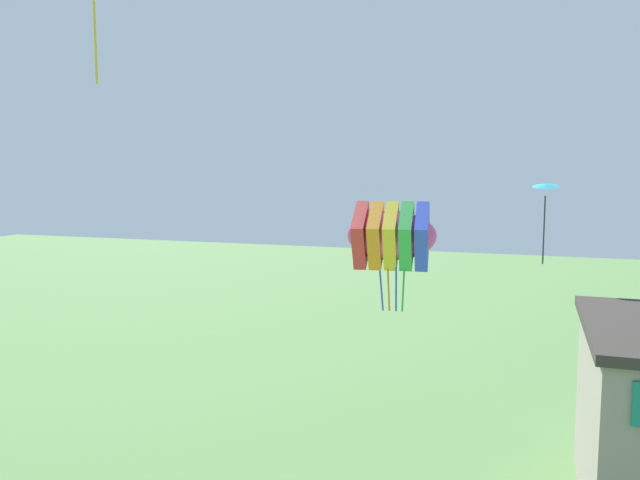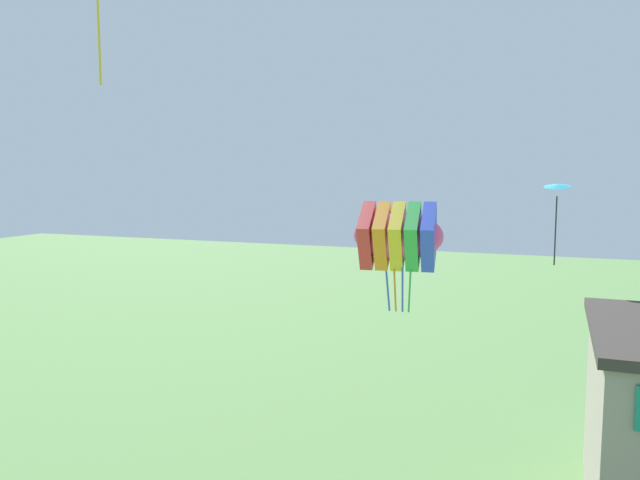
% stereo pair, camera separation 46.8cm
% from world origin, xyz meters
% --- Properties ---
extents(kite_rainbow_parafoil, '(2.84, 2.27, 3.23)m').
position_xyz_m(kite_rainbow_parafoil, '(0.33, 13.05, 6.43)').
color(kite_rainbow_parafoil, '#E54C8C').
extents(kite_cyan_delta, '(0.99, 0.99, 2.81)m').
position_xyz_m(kite_cyan_delta, '(4.64, 17.67, 7.68)').
color(kite_cyan_delta, '#2DB2C6').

